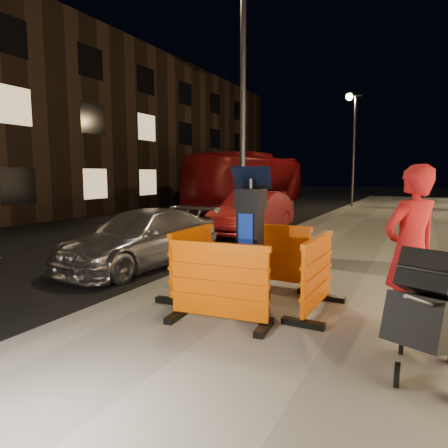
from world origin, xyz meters
The scene contains 15 objects.
ground_plane centered at (0.00, 0.00, 0.00)m, with size 120.00×120.00×0.00m, color black.
sidewalk centered at (3.00, 0.00, 0.07)m, with size 6.00×60.00×0.15m, color gray.
kerb centered at (0.00, 0.00, 0.07)m, with size 0.30×60.00×0.15m, color slate.
parking_kiosk centered at (1.73, -0.04, 1.05)m, with size 0.57×0.57×1.80m, color black.
barrier_front centered at (1.73, -0.99, 0.65)m, with size 1.29×0.53×1.00m, color #EC5B00.
barrier_back centered at (1.73, 0.91, 0.65)m, with size 1.29×0.53×1.00m, color #EC5B00.
barrier_kerbside centered at (0.78, -0.04, 0.65)m, with size 1.29×0.53×1.00m, color #EC5B00.
barrier_bldgside centered at (2.68, -0.04, 0.65)m, with size 1.29×0.53×1.00m, color #EC5B00.
car_silver centered at (-1.47, 1.61, 0.00)m, with size 1.67×4.10×1.19m, color silver.
car_red centered at (-1.10, 6.94, 0.00)m, with size 1.47×4.22×1.39m, color #A71A1E.
bus_doubledecker centered at (-4.99, 16.01, 0.00)m, with size 2.59×11.08×3.09m, color maroon.
man centered at (3.77, -0.30, 1.11)m, with size 0.70×0.46×1.92m, color #AF1619.
stroller centered at (3.97, -1.20, 0.69)m, with size 0.56×0.87×1.08m, color black.
street_lamp_mid centered at (0.25, 3.00, 3.15)m, with size 0.12×0.12×6.00m, color #3F3F44.
street_lamp_far centered at (0.25, 18.00, 3.15)m, with size 0.12×0.12×6.00m, color #3F3F44.
Camera 1 is at (3.88, -5.12, 1.96)m, focal length 32.00 mm.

